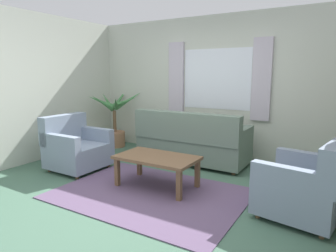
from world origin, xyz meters
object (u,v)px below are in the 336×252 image
Objects in this scene: couch at (191,142)px; armchair_left at (76,148)px; potted_plant at (115,123)px; armchair_right at (307,186)px; coffee_table at (157,160)px.

armchair_left is (-1.48, -1.27, -0.01)m from couch.
potted_plant is at bearing 17.58° from armchair_left.
armchair_right is at bearing -20.08° from potted_plant.
armchair_right is 0.88× the size of coffee_table.
coffee_table is at bearing -36.51° from potted_plant.
coffee_table is 0.88× the size of potted_plant.
armchair_right is 1.87m from coffee_table.
coffee_table is (0.11, -1.27, 0.01)m from couch.
armchair_right is (3.46, 0.08, 0.00)m from armchair_left.
armchair_right reaches higher than coffee_table.
potted_plant reaches higher than couch.
armchair_left is 1.59m from potted_plant.
armchair_left is at bearing -180.00° from coffee_table.
coffee_table is at bearing 94.91° from couch.
coffee_table is (1.59, 0.00, 0.03)m from armchair_left.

